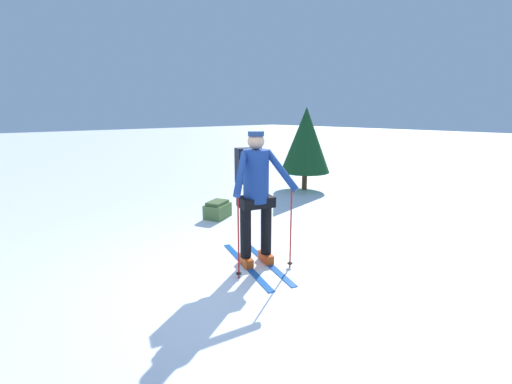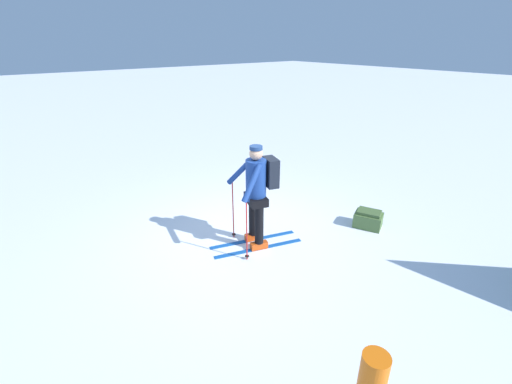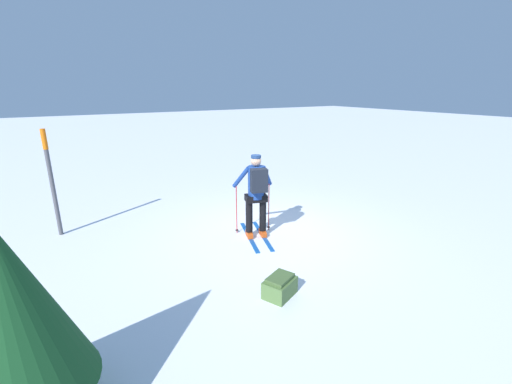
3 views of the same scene
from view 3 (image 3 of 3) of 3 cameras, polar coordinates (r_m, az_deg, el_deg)
name	(u,v)px [view 3 (image 3 of 3)]	position (r m, az deg, el deg)	size (l,w,h in m)	color
ground_plane	(272,232)	(7.86, 2.66, -6.75)	(80.00, 80.00, 0.00)	white
skier	(256,191)	(7.25, 0.05, 0.23)	(0.98, 1.66, 1.83)	#144C9E
dropped_backpack	(280,286)	(5.61, 3.99, -15.42)	(0.62, 0.55, 0.34)	#4C6B38
trail_marker	(51,176)	(8.52, -31.02, 2.35)	(0.10, 0.10, 2.36)	#4C4C51
pine_tree	(6,308)	(3.79, -36.23, -15.39)	(1.33, 1.33, 2.21)	#4C331E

